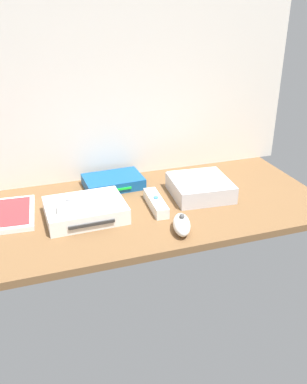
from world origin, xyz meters
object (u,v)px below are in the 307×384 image
game_console (85,210)px  game_case (9,214)px  mini_computer (200,187)px  network_router (113,182)px  remote_wand (155,203)px  remote_classic_pad (85,202)px  remote_nunchuk (182,224)px

game_console → game_case: game_console is taller
game_case → mini_computer: bearing=-0.2°
mini_computer → network_router: 27.45cm
mini_computer → game_case: mini_computer is taller
remote_wand → remote_classic_pad: (-19.80, -0.68, 3.90)cm
game_case → remote_classic_pad: 22.01cm
remote_nunchuk → remote_classic_pad: bearing=165.0°
remote_wand → remote_classic_pad: remote_classic_pad is taller
game_case → network_router: bearing=21.7°
game_console → remote_classic_pad: remote_classic_pad is taller
game_case → remote_wand: (39.59, -7.73, 0.75)cm
game_console → remote_classic_pad: size_ratio=1.39×
network_router → remote_classic_pad: bearing=-125.2°
game_case → network_router: 33.30cm
remote_wand → network_router: bearing=117.0°
mini_computer → remote_classic_pad: remote_classic_pad is taller
remote_wand → remote_classic_pad: size_ratio=0.97×
game_console → remote_wand: bearing=-3.5°
game_console → remote_nunchuk: 26.72cm
mini_computer → network_router: (-23.45, 14.24, -0.94)cm
network_router → remote_wand: size_ratio=1.23×
mini_computer → remote_classic_pad: bearing=-173.2°
game_console → game_case: 21.16cm
game_console → mini_computer: size_ratio=1.17×
game_case → remote_nunchuk: remote_nunchuk is taller
network_router → remote_wand: same height
network_router → game_console: bearing=-127.0°
mini_computer → game_case: bearing=175.7°
mini_computer → remote_nunchuk: (-13.31, -18.03, -0.60)cm
game_console → remote_classic_pad: bearing=-96.4°
remote_nunchuk → game_console: bearing=162.3°
remote_wand → remote_classic_pad: 20.19cm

